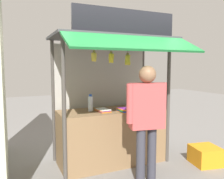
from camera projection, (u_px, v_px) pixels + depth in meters
ground_plane at (112, 162)px, 4.08m from camera, size 20.00×20.00×0.00m
stall_counter at (112, 136)px, 4.03m from camera, size 1.80×0.72×0.93m
stall_structure at (110, 75)px, 4.01m from camera, size 2.00×1.57×2.49m
water_bottle_front_right at (145, 99)px, 4.53m from camera, size 0.06×0.06×0.23m
water_bottle_mid_right at (142, 100)px, 4.26m from camera, size 0.08×0.08×0.27m
water_bottle_right at (90, 103)px, 3.86m from camera, size 0.08×0.08×0.28m
magazine_stack_far_right at (141, 109)px, 3.97m from camera, size 0.25×0.27×0.04m
magazine_stack_mid_left at (124, 110)px, 3.80m from camera, size 0.20×0.25×0.06m
magazine_stack_left at (103, 110)px, 3.82m from camera, size 0.20×0.30×0.05m
banana_bunch_leftmost at (128, 60)px, 3.51m from camera, size 0.11×0.11×0.33m
banana_bunch_inner_left at (94, 57)px, 3.28m from camera, size 0.09×0.10×0.28m
banana_bunch_inner_right at (111, 58)px, 3.39m from camera, size 0.10×0.10×0.30m
vendor_person at (147, 113)px, 3.26m from camera, size 0.64×0.29×1.68m
plastic_crate at (205, 155)px, 3.98m from camera, size 0.52×0.52×0.31m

